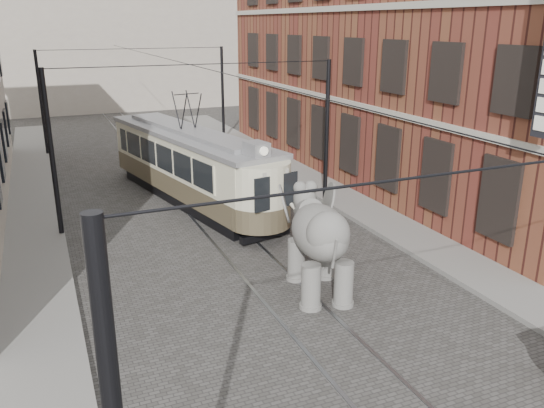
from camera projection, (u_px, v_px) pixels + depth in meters
name	position (u px, v px, depth m)	size (l,w,h in m)	color
ground	(267.00, 276.00, 16.99)	(120.00, 120.00, 0.00)	#45423F
tram_rails	(267.00, 276.00, 16.99)	(1.54, 80.00, 0.02)	slate
sidewalk_right	(427.00, 245.00, 19.20)	(2.00, 60.00, 0.15)	slate
sidewalk_left	(39.00, 316.00, 14.56)	(2.00, 60.00, 0.15)	slate
brick_building	(404.00, 53.00, 27.08)	(8.00, 26.00, 12.00)	maroon
distant_block	(97.00, 27.00, 49.82)	(28.00, 10.00, 14.00)	#9F9384
catenary	(210.00, 149.00, 20.36)	(11.00, 30.20, 6.00)	black
tram	(189.00, 148.00, 23.49)	(2.42, 11.74, 4.66)	beige
elephant	(320.00, 246.00, 15.60)	(2.56, 4.65, 2.85)	slate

